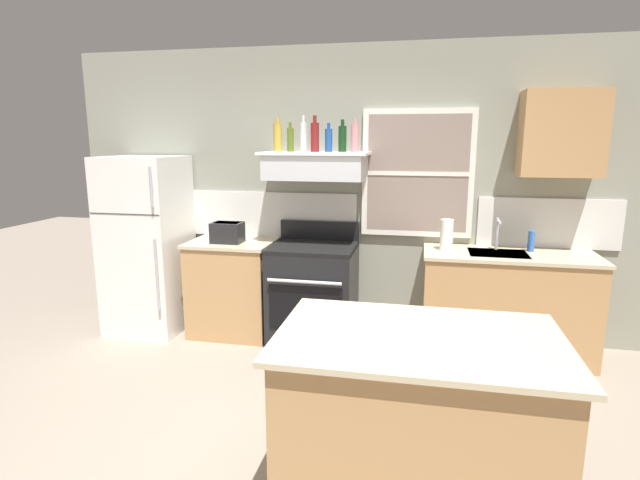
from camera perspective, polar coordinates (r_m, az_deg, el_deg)
ground_plane at (r=3.13m, az=-3.94°, el=-24.84°), size 16.00×16.00×0.00m
back_wall at (r=4.72m, az=3.51°, el=5.40°), size 5.40×0.11×2.70m
refrigerator at (r=5.09m, az=-19.28°, el=-0.51°), size 0.70×0.72×1.70m
counter_left_of_stove at (r=4.87m, az=-9.94°, el=-5.35°), size 0.79×0.63×0.91m
toaster at (r=4.67m, az=-10.63°, el=0.90°), size 0.30×0.20×0.19m
stove_range at (r=4.60m, az=-0.76°, el=-6.05°), size 0.76×0.69×1.09m
range_hood_shelf at (r=4.49m, az=-0.54°, el=8.58°), size 0.96×0.52×0.24m
bottle_champagne_gold_foil at (r=4.60m, az=-4.89°, el=11.72°), size 0.08×0.08×0.31m
bottle_olive_oil_square at (r=4.53m, az=-3.42°, el=11.49°), size 0.06×0.06×0.26m
bottle_clear_tall at (r=4.54m, az=-1.91°, el=11.84°), size 0.06×0.06×0.32m
bottle_red_label_wine at (r=4.45m, az=-0.60°, el=11.82°), size 0.07×0.07×0.31m
bottle_blue_liqueur at (r=4.45m, az=1.01°, el=11.47°), size 0.07×0.07×0.25m
bottle_dark_green_wine at (r=4.47m, az=2.60°, el=11.62°), size 0.07×0.07×0.28m
bottle_rose_pink at (r=4.39m, az=4.05°, el=11.67°), size 0.07×0.07×0.29m
counter_right_with_sink at (r=4.60m, az=20.65°, el=-6.92°), size 1.43×0.63×0.91m
sink_faucet at (r=4.53m, az=19.78°, el=1.06°), size 0.03×0.17×0.28m
paper_towel_roll at (r=4.40m, az=14.38°, el=0.56°), size 0.11×0.11×0.27m
dish_soap_bottle at (r=4.60m, az=23.16°, el=-0.13°), size 0.06×0.06×0.18m
kitchen_island at (r=2.72m, az=10.95°, el=-19.62°), size 1.40×0.90×0.91m
upper_cabinet_right at (r=4.59m, az=26.07°, el=10.95°), size 0.64×0.32×0.70m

